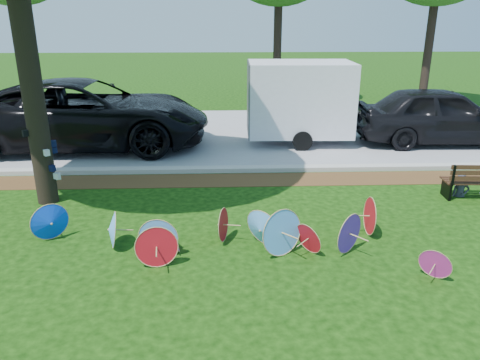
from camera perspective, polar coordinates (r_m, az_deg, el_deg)
The scene contains 10 objects.
ground at distance 7.65m, azimuth -3.22°, elevation -11.52°, with size 90.00×90.00×0.00m, color black.
mulch_strip at distance 11.73m, azimuth -2.92°, elevation -0.03°, with size 90.00×1.00×0.01m, color #472D16.
curb at distance 12.38m, azimuth -2.89°, elevation 1.30°, with size 90.00×0.30×0.12m, color #B7B5AD.
street at distance 16.38m, azimuth -2.76°, elevation 5.71°, with size 90.00×8.00×0.01m, color gray.
parasol_pile at distance 8.24m, azimuth -0.45°, elevation -6.28°, with size 7.06×2.21×0.85m.
black_van at distance 15.26m, azimuth -18.23°, elevation 7.68°, with size 3.44×7.47×2.08m, color black.
dark_pickup at distance 16.25m, azimuth 23.28°, elevation 7.26°, with size 2.13×5.30×1.80m, color black.
cargo_trailer at distance 15.09m, azimuth 7.29°, elevation 9.85°, with size 3.20×2.03×2.84m, color white.
park_bench at distance 11.84m, azimuth 27.10°, elevation 0.04°, with size 1.60×0.61×0.83m, color black, non-canonical shape.
person_left at distance 11.68m, azimuth 25.57°, elevation 0.61°, with size 0.38×0.25×1.05m, color #3C3F51.
Camera 1 is at (0.17, -6.54, 3.96)m, focal length 35.00 mm.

